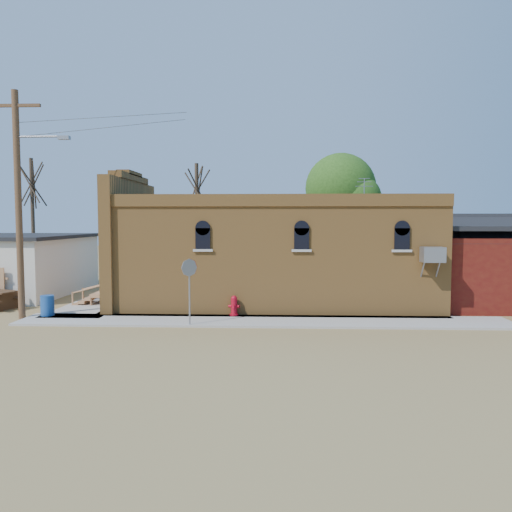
{
  "coord_description": "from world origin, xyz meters",
  "views": [
    {
      "loc": [
        1.98,
        -18.16,
        3.92
      ],
      "look_at": [
        1.11,
        3.32,
        2.4
      ],
      "focal_mm": 35.0,
      "sensor_mm": 36.0,
      "label": 1
    }
  ],
  "objects_px": {
    "stop_sign": "(189,274)",
    "utility_pole": "(20,199)",
    "brick_bar": "(269,254)",
    "trash_barrel": "(47,305)",
    "fire_hydrant": "(234,306)"
  },
  "relations": [
    {
      "from": "stop_sign",
      "to": "utility_pole",
      "type": "bearing_deg",
      "value": 150.17
    },
    {
      "from": "utility_pole",
      "to": "brick_bar",
      "type": "bearing_deg",
      "value": 23.69
    },
    {
      "from": "utility_pole",
      "to": "stop_sign",
      "type": "bearing_deg",
      "value": -9.83
    },
    {
      "from": "stop_sign",
      "to": "trash_barrel",
      "type": "relative_size",
      "value": 2.98
    },
    {
      "from": "utility_pole",
      "to": "fire_hydrant",
      "type": "relative_size",
      "value": 11.04
    },
    {
      "from": "fire_hydrant",
      "to": "stop_sign",
      "type": "xyz_separation_m",
      "value": [
        -1.5,
        -1.8,
        1.48
      ]
    },
    {
      "from": "utility_pole",
      "to": "stop_sign",
      "type": "relative_size",
      "value": 3.67
    },
    {
      "from": "brick_bar",
      "to": "stop_sign",
      "type": "xyz_separation_m",
      "value": [
        -2.87,
        -5.49,
        -0.38
      ]
    },
    {
      "from": "fire_hydrant",
      "to": "stop_sign",
      "type": "relative_size",
      "value": 0.33
    },
    {
      "from": "brick_bar",
      "to": "stop_sign",
      "type": "relative_size",
      "value": 6.69
    },
    {
      "from": "utility_pole",
      "to": "trash_barrel",
      "type": "height_order",
      "value": "utility_pole"
    },
    {
      "from": "brick_bar",
      "to": "utility_pole",
      "type": "bearing_deg",
      "value": -156.31
    },
    {
      "from": "brick_bar",
      "to": "fire_hydrant",
      "type": "distance_m",
      "value": 4.36
    },
    {
      "from": "brick_bar",
      "to": "fire_hydrant",
      "type": "xyz_separation_m",
      "value": [
        -1.37,
        -3.7,
        -1.86
      ]
    },
    {
      "from": "stop_sign",
      "to": "fire_hydrant",
      "type": "bearing_deg",
      "value": 30.15
    }
  ]
}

